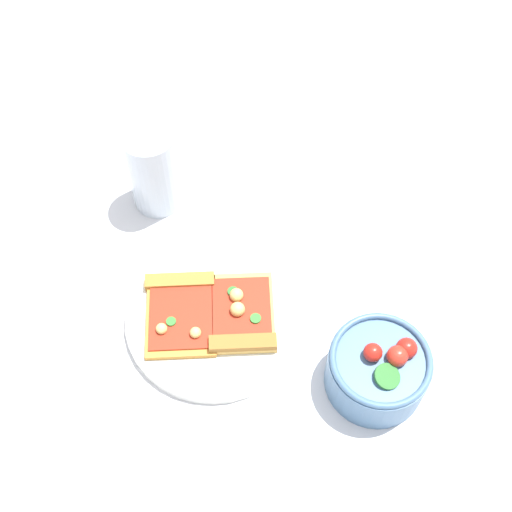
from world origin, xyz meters
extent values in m
plane|color=silver|center=(0.00, 0.00, 0.00)|extent=(2.40, 2.40, 0.00)
cylinder|color=silver|center=(0.03, -0.01, 0.01)|extent=(0.24, 0.24, 0.01)
cube|color=gold|center=(0.00, -0.04, 0.02)|extent=(0.15, 0.15, 0.01)
cube|color=#B77A33|center=(-0.04, -0.01, 0.02)|extent=(0.08, 0.08, 0.01)
cube|color=#B22D19|center=(0.00, -0.04, 0.02)|extent=(0.13, 0.13, 0.00)
sphere|color=#EAD172|center=(0.00, -0.07, 0.03)|extent=(0.01, 0.01, 0.01)
cylinder|color=#388433|center=(0.00, -0.06, 0.03)|extent=(0.01, 0.01, 0.00)
sphere|color=#EAD172|center=(0.03, -0.05, 0.03)|extent=(0.01, 0.01, 0.01)
cube|color=#E5B256|center=(0.05, 0.02, 0.02)|extent=(0.14, 0.14, 0.01)
cube|color=#A36B2D|center=(0.09, -0.01, 0.02)|extent=(0.07, 0.08, 0.02)
cube|color=#B22D19|center=(0.05, 0.02, 0.02)|extent=(0.12, 0.12, 0.00)
sphere|color=#EAD172|center=(0.03, 0.03, 0.03)|extent=(0.02, 0.02, 0.02)
cylinder|color=#2D722D|center=(0.02, 0.03, 0.03)|extent=(0.01, 0.01, 0.00)
cylinder|color=#388433|center=(0.07, 0.02, 0.03)|extent=(0.01, 0.01, 0.00)
sphere|color=#EAD172|center=(0.05, 0.02, 0.03)|extent=(0.02, 0.02, 0.02)
cylinder|color=#4C7299|center=(0.23, 0.08, 0.03)|extent=(0.13, 0.13, 0.07)
torus|color=#4C7299|center=(0.23, 0.08, 0.07)|extent=(0.12, 0.12, 0.01)
sphere|color=red|center=(0.25, 0.11, 0.07)|extent=(0.03, 0.03, 0.03)
sphere|color=red|center=(0.22, 0.07, 0.08)|extent=(0.02, 0.02, 0.02)
sphere|color=red|center=(0.25, 0.09, 0.07)|extent=(0.03, 0.03, 0.03)
cylinder|color=#2D722D|center=(0.25, 0.06, 0.07)|extent=(0.04, 0.04, 0.01)
cylinder|color=silver|center=(-0.18, 0.07, 0.07)|extent=(0.07, 0.07, 0.14)
cylinder|color=black|center=(-0.18, 0.07, 0.06)|extent=(0.06, 0.06, 0.11)
cube|color=white|center=(-0.17, 0.06, 0.11)|extent=(0.02, 0.02, 0.02)
cube|color=white|center=(-0.16, 0.07, 0.11)|extent=(0.02, 0.02, 0.02)
cube|color=white|center=(-0.05, 0.22, 0.00)|extent=(0.12, 0.10, 0.00)
camera|label=1|loc=(0.37, -0.27, 0.85)|focal=49.93mm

